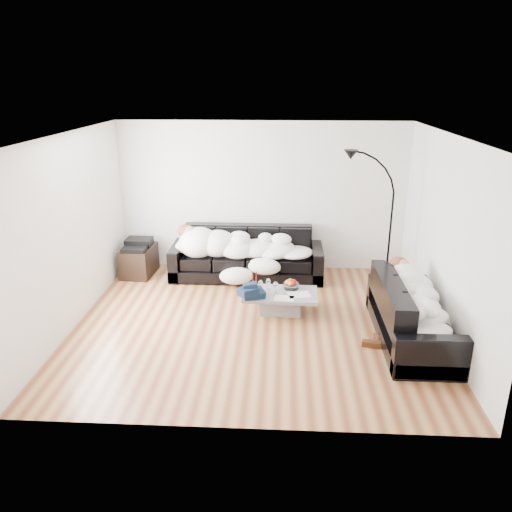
# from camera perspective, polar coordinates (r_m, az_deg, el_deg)

# --- Properties ---
(ground) EXTENTS (5.00, 5.00, 0.00)m
(ground) POSITION_cam_1_polar(r_m,az_deg,el_deg) (7.11, -0.14, -7.66)
(ground) COLOR brown
(ground) RESTS_ON ground
(wall_back) EXTENTS (5.00, 0.02, 2.60)m
(wall_back) POSITION_cam_1_polar(r_m,az_deg,el_deg) (8.78, 0.71, 6.76)
(wall_back) COLOR silver
(wall_back) RESTS_ON ground
(wall_left) EXTENTS (0.02, 4.50, 2.60)m
(wall_left) POSITION_cam_1_polar(r_m,az_deg,el_deg) (7.20, -20.45, 2.57)
(wall_left) COLOR silver
(wall_left) RESTS_ON ground
(wall_right) EXTENTS (0.02, 4.50, 2.60)m
(wall_right) POSITION_cam_1_polar(r_m,az_deg,el_deg) (6.94, 20.95, 1.89)
(wall_right) COLOR silver
(wall_right) RESTS_ON ground
(ceiling) EXTENTS (5.00, 5.00, 0.00)m
(ceiling) POSITION_cam_1_polar(r_m,az_deg,el_deg) (6.35, -0.16, 13.66)
(ceiling) COLOR white
(ceiling) RESTS_ON ground
(sofa_back) EXTENTS (2.59, 0.90, 0.85)m
(sofa_back) POSITION_cam_1_polar(r_m,az_deg,el_deg) (8.55, -1.06, 0.26)
(sofa_back) COLOR black
(sofa_back) RESTS_ON ground
(sofa_right) EXTENTS (0.86, 2.00, 0.81)m
(sofa_right) POSITION_cam_1_polar(r_m,az_deg,el_deg) (6.83, 17.48, -6.07)
(sofa_right) COLOR black
(sofa_right) RESTS_ON ground
(sleeper_back) EXTENTS (2.19, 0.76, 0.44)m
(sleeper_back) POSITION_cam_1_polar(r_m,az_deg,el_deg) (8.43, -1.09, 1.53)
(sleeper_back) COLOR white
(sleeper_back) RESTS_ON sofa_back
(sleeper_right) EXTENTS (0.72, 1.72, 0.42)m
(sleeper_right) POSITION_cam_1_polar(r_m,az_deg,el_deg) (6.74, 17.68, -4.34)
(sleeper_right) COLOR white
(sleeper_right) RESTS_ON sofa_right
(teal_cushion) EXTENTS (0.42, 0.38, 0.20)m
(teal_cushion) POSITION_cam_1_polar(r_m,az_deg,el_deg) (7.25, 16.15, -1.70)
(teal_cushion) COLOR #0E5266
(teal_cushion) RESTS_ON sofa_right
(coffee_table) EXTENTS (1.09, 0.66, 0.31)m
(coffee_table) POSITION_cam_1_polar(r_m,az_deg,el_deg) (7.36, 2.79, -5.33)
(coffee_table) COLOR #939699
(coffee_table) RESTS_ON ground
(fruit_bowl) EXTENTS (0.25, 0.25, 0.14)m
(fruit_bowl) POSITION_cam_1_polar(r_m,az_deg,el_deg) (7.42, 4.04, -3.22)
(fruit_bowl) COLOR white
(fruit_bowl) RESTS_ON coffee_table
(wine_glass_a) EXTENTS (0.08, 0.08, 0.17)m
(wine_glass_a) POSITION_cam_1_polar(r_m,az_deg,el_deg) (7.36, 1.42, -3.25)
(wine_glass_a) COLOR white
(wine_glass_a) RESTS_ON coffee_table
(wine_glass_b) EXTENTS (0.08, 0.08, 0.17)m
(wine_glass_b) POSITION_cam_1_polar(r_m,az_deg,el_deg) (7.32, 0.53, -3.40)
(wine_glass_b) COLOR white
(wine_glass_b) RESTS_ON coffee_table
(wine_glass_c) EXTENTS (0.08, 0.08, 0.18)m
(wine_glass_c) POSITION_cam_1_polar(r_m,az_deg,el_deg) (7.23, 2.25, -3.65)
(wine_glass_c) COLOR white
(wine_glass_c) RESTS_ON coffee_table
(candle_left) EXTENTS (0.05, 0.05, 0.23)m
(candle_left) POSITION_cam_1_polar(r_m,az_deg,el_deg) (7.43, -0.38, -2.77)
(candle_left) COLOR maroon
(candle_left) RESTS_ON coffee_table
(candle_right) EXTENTS (0.05, 0.05, 0.24)m
(candle_right) POSITION_cam_1_polar(r_m,az_deg,el_deg) (7.45, 0.02, -2.67)
(candle_right) COLOR maroon
(candle_right) RESTS_ON coffee_table
(newspaper_a) EXTENTS (0.36, 0.30, 0.01)m
(newspaper_a) POSITION_cam_1_polar(r_m,az_deg,el_deg) (7.24, 4.93, -4.40)
(newspaper_a) COLOR silver
(newspaper_a) RESTS_ON coffee_table
(newspaper_b) EXTENTS (0.30, 0.23, 0.01)m
(newspaper_b) POSITION_cam_1_polar(r_m,az_deg,el_deg) (7.11, 3.24, -4.82)
(newspaper_b) COLOR silver
(newspaper_b) RESTS_ON coffee_table
(navy_jacket) EXTENTS (0.42, 0.40, 0.17)m
(navy_jacket) POSITION_cam_1_polar(r_m,az_deg,el_deg) (7.05, -0.50, -3.61)
(navy_jacket) COLOR black
(navy_jacket) RESTS_ON coffee_table
(shoes) EXTENTS (0.48, 0.42, 0.09)m
(shoes) POSITION_cam_1_polar(r_m,az_deg,el_deg) (6.75, 13.61, -9.44)
(shoes) COLOR #472311
(shoes) RESTS_ON ground
(av_cabinet) EXTENTS (0.54, 0.76, 0.50)m
(av_cabinet) POSITION_cam_1_polar(r_m,az_deg,el_deg) (8.96, -13.24, -0.54)
(av_cabinet) COLOR black
(av_cabinet) RESTS_ON ground
(stereo) EXTENTS (0.44, 0.34, 0.13)m
(stereo) POSITION_cam_1_polar(r_m,az_deg,el_deg) (8.86, -13.39, 1.37)
(stereo) COLOR black
(stereo) RESTS_ON av_cabinet
(floor_lamp) EXTENTS (0.73, 0.30, 1.99)m
(floor_lamp) POSITION_cam_1_polar(r_m,az_deg,el_deg) (8.07, 15.07, 2.67)
(floor_lamp) COLOR black
(floor_lamp) RESTS_ON ground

